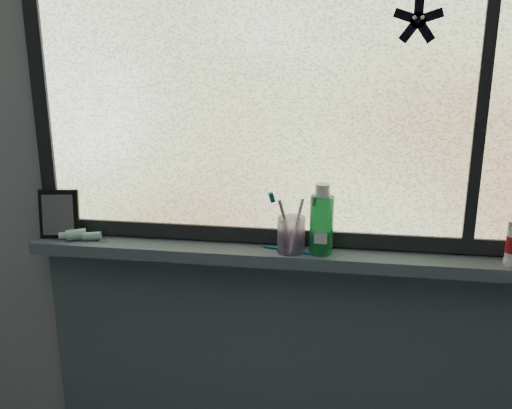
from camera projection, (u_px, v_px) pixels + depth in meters
The scene contains 13 objects.
wall_back at pixel (277, 174), 1.84m from camera, with size 3.00×0.01×2.50m, color #9EA3A8.
windowsill at pixel (274, 255), 1.84m from camera, with size 1.62×0.14×0.04m, color #4F5D6A.
sill_apron at pixel (275, 382), 2.03m from camera, with size 1.62×0.02×0.98m, color #4F5D6A.
window_pane at pixel (278, 86), 1.74m from camera, with size 1.50×0.01×1.00m, color silver.
frame_bottom at pixel (276, 235), 1.87m from camera, with size 1.60×0.03×0.05m, color black.
frame_left at pixel (40, 83), 1.85m from camera, with size 0.05×0.03×1.10m, color black.
frame_mullion at pixel (484, 89), 1.64m from camera, with size 0.04×0.03×1.00m, color black.
starfish_sticker at pixel (418, 20), 1.61m from camera, with size 0.15×0.02×0.15m, color black, non-canonical shape.
vanity_mirror at pixel (59, 214), 1.92m from camera, with size 0.13×0.07×0.16m, color black.
toothpaste_tube at pixel (82, 235), 1.90m from camera, with size 0.21×0.04×0.04m, color silver, non-canonical shape.
toothbrush_cup at pixel (291, 235), 1.79m from camera, with size 0.09×0.09×0.11m, color #BC98C9.
toothbrush_lying at pixel (287, 249), 1.81m from camera, with size 0.20×0.02×0.01m, color #0B4F6A, non-canonical shape.
mouthwash_bottle at pixel (322, 219), 1.77m from camera, with size 0.07×0.07×0.19m, color green.
Camera 1 is at (0.21, -0.47, 1.67)m, focal length 40.00 mm.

